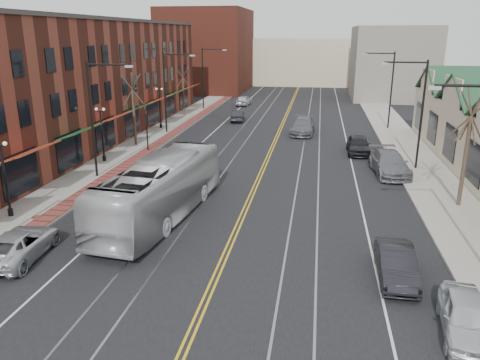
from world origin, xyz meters
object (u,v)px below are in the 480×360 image
(parked_car_a, at_px, (467,318))
(parked_car_c, at_px, (389,163))
(parked_suv, at_px, (19,244))
(transit_bus, at_px, (161,189))
(parked_car_d, at_px, (358,145))
(parked_car_b, at_px, (396,264))

(parked_car_a, relative_size, parked_car_c, 0.71)
(parked_car_a, bearing_deg, parked_suv, 178.46)
(transit_bus, distance_m, parked_car_c, 17.60)
(transit_bus, xyz_separation_m, parked_car_c, (13.73, 10.98, -0.85))
(parked_car_a, xyz_separation_m, parked_car_d, (-1.80, 25.55, 0.09))
(parked_suv, distance_m, parked_car_c, 25.07)
(parked_suv, height_order, parked_car_d, parked_car_d)
(transit_bus, distance_m, parked_suv, 7.66)
(transit_bus, xyz_separation_m, parked_car_b, (11.93, -4.95, -1.00))
(parked_car_a, xyz_separation_m, parked_car_c, (0.00, 19.58, 0.14))
(parked_car_c, bearing_deg, transit_bus, -146.65)
(transit_bus, distance_m, parked_car_d, 20.74)
(transit_bus, bearing_deg, parked_car_c, -134.90)
(parked_suv, xyz_separation_m, parked_car_d, (16.80, 22.77, 0.11))
(parked_car_b, bearing_deg, parked_car_d, 90.49)
(transit_bus, bearing_deg, parked_car_a, 154.37)
(transit_bus, relative_size, parked_car_a, 2.99)
(parked_suv, distance_m, parked_car_a, 18.81)
(parked_suv, relative_size, parked_car_b, 1.16)
(parked_car_b, relative_size, parked_car_c, 0.73)
(parked_car_d, bearing_deg, parked_car_a, -85.86)
(parked_suv, xyz_separation_m, parked_car_b, (16.80, 0.87, 0.01))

